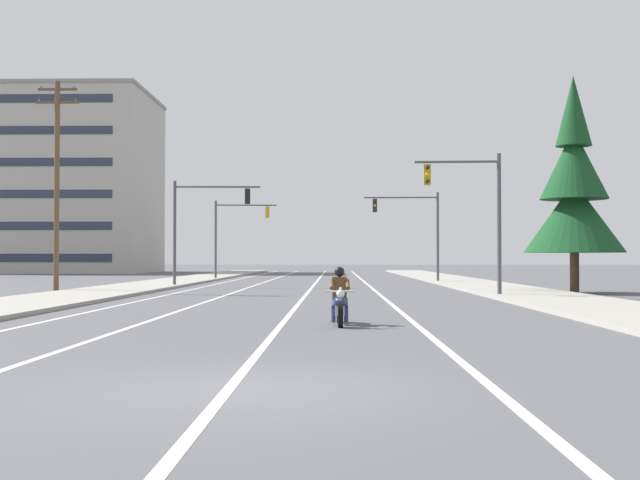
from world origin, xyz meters
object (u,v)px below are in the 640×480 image
traffic_signal_near_left (200,217)px  utility_pole_left_near (57,179)px  motorcycle_with_rider (340,302)px  traffic_signal_mid_right (416,223)px  traffic_signal_near_right (475,204)px  conifer_tree_right_verge_near (574,193)px  traffic_signal_mid_left (233,227)px  apartment_building_far_left_block (37,183)px

traffic_signal_near_left → utility_pole_left_near: utility_pole_left_near is taller
motorcycle_with_rider → utility_pole_left_near: bearing=125.4°
traffic_signal_near_left → traffic_signal_mid_right: same height
traffic_signal_near_right → conifer_tree_right_verge_near: conifer_tree_right_verge_near is taller
traffic_signal_near_right → traffic_signal_mid_right: 20.81m
traffic_signal_near_right → traffic_signal_mid_left: size_ratio=1.00×
motorcycle_with_rider → utility_pole_left_near: size_ratio=0.21×
traffic_signal_near_left → apartment_building_far_left_block: bearing=119.7°
conifer_tree_right_verge_near → traffic_signal_mid_left: bearing=128.4°
motorcycle_with_rider → traffic_signal_near_right: 16.27m
traffic_signal_near_left → conifer_tree_right_verge_near: bearing=-22.9°
traffic_signal_mid_left → apartment_building_far_left_block: apartment_building_far_left_block is taller
motorcycle_with_rider → traffic_signal_near_left: bearing=106.6°
traffic_signal_near_left → utility_pole_left_near: size_ratio=0.59×
motorcycle_with_rider → apartment_building_far_left_block: size_ratio=0.08×
motorcycle_with_rider → traffic_signal_near_right: (5.93, 14.76, 3.44)m
traffic_signal_mid_left → conifer_tree_right_verge_near: 31.37m
motorcycle_with_rider → apartment_building_far_left_block: bearing=115.3°
traffic_signal_near_right → conifer_tree_right_verge_near: size_ratio=0.59×
conifer_tree_right_verge_near → motorcycle_with_rider: bearing=-121.1°
traffic_signal_near_right → utility_pole_left_near: utility_pole_left_near is taller
utility_pole_left_near → traffic_signal_mid_right: bearing=39.5°
utility_pole_left_near → apartment_building_far_left_block: apartment_building_far_left_block is taller
traffic_signal_mid_left → conifer_tree_right_verge_near: conifer_tree_right_verge_near is taller
traffic_signal_mid_left → apartment_building_far_left_block: size_ratio=0.23×
traffic_signal_near_right → utility_pole_left_near: 20.50m
traffic_signal_mid_right → traffic_signal_mid_left: same height
traffic_signal_near_left → conifer_tree_right_verge_near: conifer_tree_right_verge_near is taller
traffic_signal_mid_left → utility_pole_left_near: utility_pole_left_near is taller
traffic_signal_near_right → apartment_building_far_left_block: apartment_building_far_left_block is taller
traffic_signal_near_right → traffic_signal_mid_right: bearing=91.4°
motorcycle_with_rider → apartment_building_far_left_block: (-35.31, 74.76, 9.91)m
utility_pole_left_near → traffic_signal_near_left: bearing=51.6°
traffic_signal_mid_right → traffic_signal_mid_left: (-13.56, 7.84, -0.02)m
traffic_signal_near_left → apartment_building_far_left_block: size_ratio=0.23×
motorcycle_with_rider → traffic_signal_near_left: traffic_signal_near_left is taller
utility_pole_left_near → motorcycle_with_rider: bearing=-54.6°
apartment_building_far_left_block → utility_pole_left_near: bearing=-68.8°
traffic_signal_mid_right → apartment_building_far_left_block: apartment_building_far_left_block is taller
traffic_signal_mid_right → motorcycle_with_rider: bearing=-98.7°
motorcycle_with_rider → traffic_signal_near_left: (-8.05, 27.01, 3.52)m
traffic_signal_near_left → utility_pole_left_near: bearing=-128.4°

